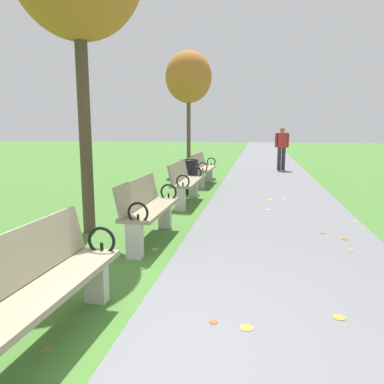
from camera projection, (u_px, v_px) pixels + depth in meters
ground_plane at (106, 357)px, 2.68m from camera, size 80.00×80.00×0.00m
paved_walkway at (265, 158)px, 19.91m from camera, size 2.79×44.00×0.02m
park_bench_1 at (43, 284)px, 2.75m from camera, size 0.52×1.61×0.90m
park_bench_2 at (148, 208)px, 5.35m from camera, size 0.49×1.61×0.90m
park_bench_3 at (185, 181)px, 8.02m from camera, size 0.48×1.60×0.90m
park_bench_4 at (203, 168)px, 10.67m from camera, size 0.51×1.61×0.90m
tree_3 at (189, 78)px, 12.93m from camera, size 1.59×1.59×4.21m
pedestrian_walking at (282, 146)px, 14.11m from camera, size 0.52×0.28×1.62m
trash_bin at (189, 176)px, 9.32m from camera, size 0.48×0.48×0.84m
scattered_leaves at (218, 223)px, 6.41m from camera, size 5.01×12.34×0.02m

